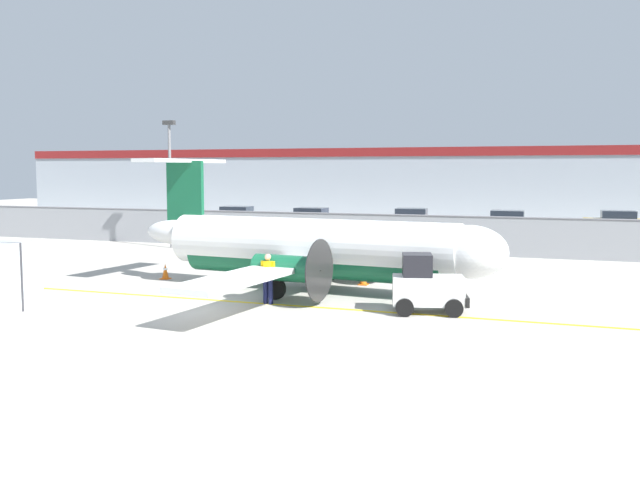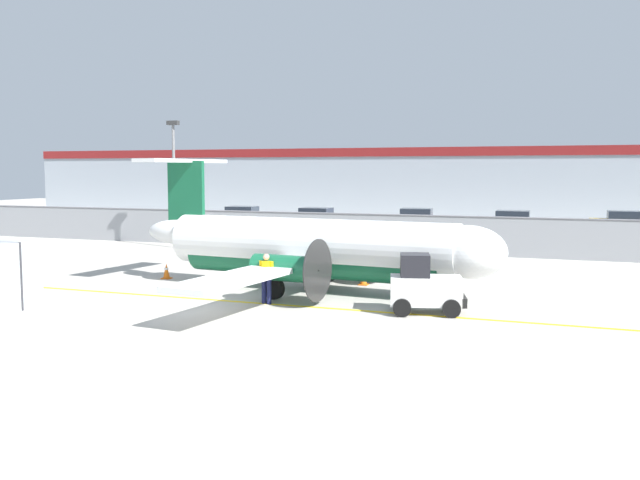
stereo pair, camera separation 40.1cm
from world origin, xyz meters
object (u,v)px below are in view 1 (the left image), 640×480
parked_car_1 (310,219)px  parked_car_2 (410,219)px  commuter_airplane (317,248)px  apron_light_pole (170,173)px  parked_car_4 (616,222)px  parked_car_3 (509,222)px  baggage_tug (426,286)px  ground_crew_worker (268,276)px  parked_car_0 (238,217)px  traffic_cone_near_right (363,277)px  traffic_cone_near_left (165,272)px

parked_car_1 → parked_car_2: 7.32m
commuter_airplane → apron_light_pole: bearing=145.6°
commuter_airplane → parked_car_4: (11.63, 28.07, -0.71)m
apron_light_pole → parked_car_3: bearing=40.0°
baggage_tug → parked_car_2: size_ratio=0.59×
commuter_airplane → apron_light_pole: 17.17m
parked_car_2 → parked_car_4: 14.12m
parked_car_4 → parked_car_2: bearing=4.7°
ground_crew_worker → parked_car_4: same height
parked_car_0 → parked_car_1: 5.81m
parked_car_3 → parked_car_4: 7.34m
baggage_tug → apron_light_pole: size_ratio=0.35×
baggage_tug → traffic_cone_near_right: baggage_tug is taller
parked_car_3 → apron_light_pole: bearing=-141.9°
parked_car_1 → parked_car_2: same height
baggage_tug → parked_car_3: bearing=74.5°
parked_car_2 → apron_light_pole: (-10.59, -15.18, 3.41)m
commuter_airplane → parked_car_3: commuter_airplane is taller
parked_car_0 → ground_crew_worker: bearing=-64.3°
commuter_airplane → parked_car_1: size_ratio=3.80×
baggage_tug → parked_car_4: bearing=61.8°
parked_car_3 → traffic_cone_near_right: bearing=-100.1°
traffic_cone_near_right → parked_car_4: bearing=68.3°
traffic_cone_near_right → traffic_cone_near_left: bearing=-170.7°
commuter_airplane → traffic_cone_near_right: bearing=62.9°
baggage_tug → traffic_cone_near_left: 12.00m
baggage_tug → parked_car_2: bearing=88.2°
ground_crew_worker → traffic_cone_near_left: (-6.22, 3.58, -0.64)m
traffic_cone_near_right → parked_car_0: 27.87m
parked_car_4 → commuter_airplane: bearing=64.3°
parked_car_0 → parked_car_3: size_ratio=1.00×
baggage_tug → parked_car_1: size_ratio=0.60×
baggage_tug → parked_car_3: baggage_tug is taller
commuter_airplane → parked_car_0: (-15.29, 24.33, -0.71)m
traffic_cone_near_right → parked_car_2: 24.49m
commuter_airplane → traffic_cone_near_right: commuter_airplane is taller
parked_car_0 → parked_car_1: same height
baggage_tug → parked_car_0: (-19.93, 27.06, 0.04)m
parked_car_1 → parked_car_4: (21.11, 3.66, 0.00)m
traffic_cone_near_right → parked_car_0: bearing=126.4°
commuter_airplane → parked_car_1: (-9.48, 24.41, -0.71)m
parked_car_1 → apron_light_pole: size_ratio=0.58×
traffic_cone_near_left → traffic_cone_near_right: size_ratio=1.00×
ground_crew_worker → parked_car_3: size_ratio=0.40×
traffic_cone_near_left → parked_car_4: (18.51, 27.49, 0.58)m
traffic_cone_near_right → parked_car_0: size_ratio=0.15×
parked_car_0 → parked_car_2: bearing=5.4°
traffic_cone_near_right → parked_car_1: (-10.71, 22.51, 0.58)m
traffic_cone_near_left → parked_car_1: (-2.59, 23.83, 0.58)m
baggage_tug → parked_car_2: (-6.99, 28.85, 0.04)m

